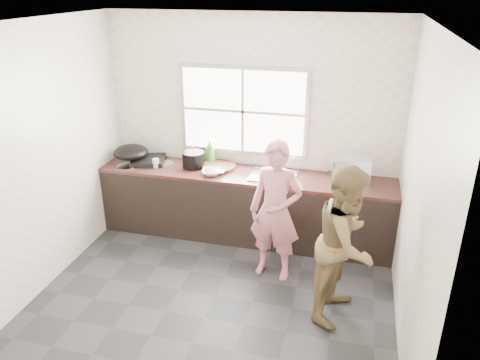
% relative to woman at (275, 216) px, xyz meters
% --- Properties ---
extents(floor, '(3.60, 3.20, 0.01)m').
position_rel_woman_xyz_m(floor, '(-0.51, -0.55, -0.73)').
color(floor, '#262629').
rests_on(floor, ground).
extents(ceiling, '(3.60, 3.20, 0.01)m').
position_rel_woman_xyz_m(ceiling, '(-0.51, -0.55, 1.98)').
color(ceiling, silver).
rests_on(ceiling, wall_back).
extents(wall_back, '(3.60, 0.01, 2.70)m').
position_rel_woman_xyz_m(wall_back, '(-0.51, 1.05, 0.63)').
color(wall_back, beige).
rests_on(wall_back, ground).
extents(wall_left, '(0.01, 3.20, 2.70)m').
position_rel_woman_xyz_m(wall_left, '(-2.32, -0.55, 0.63)').
color(wall_left, beige).
rests_on(wall_left, ground).
extents(wall_right, '(0.01, 3.20, 2.70)m').
position_rel_woman_xyz_m(wall_right, '(1.29, -0.55, 0.63)').
color(wall_right, silver).
rests_on(wall_right, ground).
extents(wall_front, '(3.60, 0.01, 2.70)m').
position_rel_woman_xyz_m(wall_front, '(-0.51, -2.16, 0.63)').
color(wall_front, beige).
rests_on(wall_front, ground).
extents(cabinet, '(3.60, 0.62, 0.82)m').
position_rel_woman_xyz_m(cabinet, '(-0.51, 0.74, -0.31)').
color(cabinet, black).
rests_on(cabinet, floor).
extents(countertop, '(3.60, 0.64, 0.04)m').
position_rel_woman_xyz_m(countertop, '(-0.51, 0.74, 0.12)').
color(countertop, '#391C17').
rests_on(countertop, cabinet).
extents(sink, '(0.55, 0.45, 0.02)m').
position_rel_woman_xyz_m(sink, '(-0.16, 0.74, 0.14)').
color(sink, silver).
rests_on(sink, countertop).
extents(faucet, '(0.02, 0.02, 0.30)m').
position_rel_woman_xyz_m(faucet, '(-0.16, 0.94, 0.29)').
color(faucet, silver).
rests_on(faucet, countertop).
extents(window_frame, '(1.60, 0.05, 1.10)m').
position_rel_woman_xyz_m(window_frame, '(-0.61, 1.04, 0.83)').
color(window_frame, '#9EA0A5').
rests_on(window_frame, wall_back).
extents(window_glazing, '(1.50, 0.01, 1.00)m').
position_rel_woman_xyz_m(window_glazing, '(-0.61, 1.01, 0.83)').
color(window_glazing, white).
rests_on(window_glazing, window_frame).
extents(woman, '(0.58, 0.43, 1.45)m').
position_rel_woman_xyz_m(woman, '(0.00, 0.00, 0.00)').
color(woman, '#CF7C86').
rests_on(woman, floor).
extents(person_side, '(0.76, 0.88, 1.53)m').
position_rel_woman_xyz_m(person_side, '(0.75, -0.47, 0.04)').
color(person_side, brown).
rests_on(person_side, floor).
extents(cutting_board, '(0.48, 0.48, 0.04)m').
position_rel_woman_xyz_m(cutting_board, '(-0.87, 0.82, 0.16)').
color(cutting_board, '#331F13').
rests_on(cutting_board, countertop).
extents(cleaver, '(0.19, 0.10, 0.01)m').
position_rel_woman_xyz_m(cleaver, '(-0.84, 0.64, 0.18)').
color(cleaver, '#B4B7BC').
rests_on(cleaver, cutting_board).
extents(bowl_mince, '(0.30, 0.30, 0.06)m').
position_rel_woman_xyz_m(bowl_mince, '(-0.89, 0.60, 0.17)').
color(bowl_mince, silver).
rests_on(bowl_mince, countertop).
extents(bowl_crabs, '(0.25, 0.25, 0.07)m').
position_rel_woman_xyz_m(bowl_crabs, '(-0.01, 0.64, 0.17)').
color(bowl_crabs, silver).
rests_on(bowl_crabs, countertop).
extents(bowl_held, '(0.26, 0.26, 0.06)m').
position_rel_woman_xyz_m(bowl_held, '(0.08, 0.53, 0.17)').
color(bowl_held, white).
rests_on(bowl_held, countertop).
extents(black_pot, '(0.37, 0.37, 0.20)m').
position_rel_woman_xyz_m(black_pot, '(-1.19, 0.78, 0.24)').
color(black_pot, black).
rests_on(black_pot, countertop).
extents(plate_food, '(0.24, 0.24, 0.02)m').
position_rel_woman_xyz_m(plate_food, '(-1.25, 0.87, 0.15)').
color(plate_food, white).
rests_on(plate_food, countertop).
extents(bottle_green, '(0.17, 0.17, 0.34)m').
position_rel_woman_xyz_m(bottle_green, '(-1.03, 0.97, 0.31)').
color(bottle_green, '#4B8C2D').
rests_on(bottle_green, countertop).
extents(bottle_brown_tall, '(0.12, 0.13, 0.21)m').
position_rel_woman_xyz_m(bottle_brown_tall, '(-1.27, 0.97, 0.24)').
color(bottle_brown_tall, '#4D2A13').
rests_on(bottle_brown_tall, countertop).
extents(bottle_brown_short, '(0.16, 0.16, 0.16)m').
position_rel_woman_xyz_m(bottle_brown_short, '(-1.26, 0.97, 0.22)').
color(bottle_brown_short, '#4D2313').
rests_on(bottle_brown_short, countertop).
extents(glass_jar, '(0.10, 0.10, 0.11)m').
position_rel_woman_xyz_m(glass_jar, '(-1.64, 0.65, 0.19)').
color(glass_jar, silver).
rests_on(glass_jar, countertop).
extents(burner, '(0.50, 0.50, 0.06)m').
position_rel_woman_xyz_m(burner, '(-1.80, 0.78, 0.17)').
color(burner, black).
rests_on(burner, countertop).
extents(wok, '(0.56, 0.56, 0.17)m').
position_rel_woman_xyz_m(wok, '(-2.01, 0.73, 0.28)').
color(wok, black).
rests_on(wok, burner).
extents(dish_rack, '(0.49, 0.40, 0.32)m').
position_rel_woman_xyz_m(dish_rack, '(0.70, 0.76, 0.30)').
color(dish_rack, silver).
rests_on(dish_rack, countertop).
extents(pot_lid_left, '(0.30, 0.30, 0.01)m').
position_rel_woman_xyz_m(pot_lid_left, '(-2.01, 0.58, 0.14)').
color(pot_lid_left, '#ADB0B4').
rests_on(pot_lid_left, countertop).
extents(pot_lid_right, '(0.29, 0.29, 0.01)m').
position_rel_woman_xyz_m(pot_lid_right, '(-1.59, 0.79, 0.14)').
color(pot_lid_right, silver).
rests_on(pot_lid_right, countertop).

